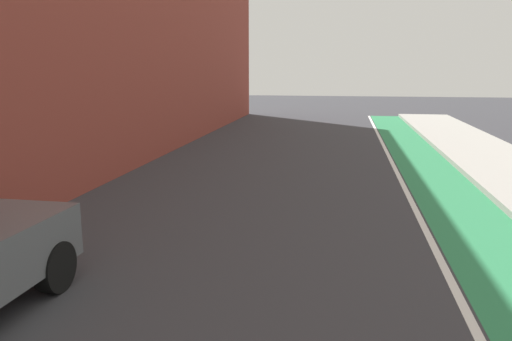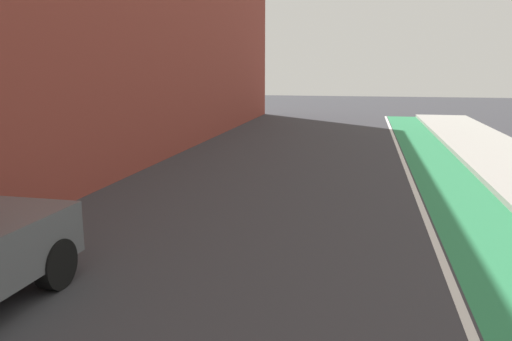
% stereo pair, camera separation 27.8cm
% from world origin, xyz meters
% --- Properties ---
extents(ground_plane, '(85.60, 85.60, 0.00)m').
position_xyz_m(ground_plane, '(0.00, 15.46, 0.00)').
color(ground_plane, '#38383D').
extents(bike_lane_paint, '(1.60, 38.91, 0.00)m').
position_xyz_m(bike_lane_paint, '(3.52, 17.46, 0.00)').
color(bike_lane_paint, '#2D8451').
rests_on(bike_lane_paint, ground).
extents(lane_divider_stripe, '(0.12, 38.91, 0.00)m').
position_xyz_m(lane_divider_stripe, '(2.62, 17.46, 0.00)').
color(lane_divider_stripe, white).
rests_on(lane_divider_stripe, ground).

